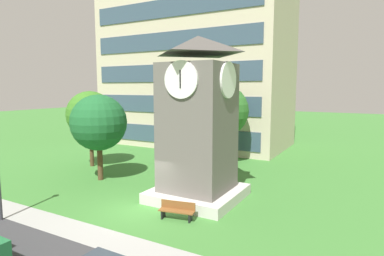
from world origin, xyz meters
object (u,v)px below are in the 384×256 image
(tree_by_building, at_px, (223,111))
(tree_streetside, at_px, (90,115))
(clock_tower, at_px, (198,129))
(park_bench, at_px, (177,210))
(tree_near_tower, at_px, (99,123))

(tree_by_building, distance_m, tree_streetside, 11.07)
(clock_tower, distance_m, park_bench, 4.90)
(clock_tower, height_order, park_bench, clock_tower)
(park_bench, bearing_deg, tree_by_building, 103.81)
(tree_by_building, height_order, tree_near_tower, tree_by_building)
(clock_tower, distance_m, tree_streetside, 11.81)
(tree_by_building, xyz_separation_m, tree_near_tower, (-5.40, -9.10, -0.46))
(clock_tower, xyz_separation_m, tree_streetside, (-11.49, 2.75, 0.15))
(clock_tower, bearing_deg, tree_near_tower, 179.21)
(clock_tower, distance_m, tree_near_tower, 7.90)
(clock_tower, relative_size, tree_by_building, 1.39)
(park_bench, height_order, tree_by_building, tree_by_building)
(tree_by_building, bearing_deg, tree_near_tower, -120.68)
(park_bench, distance_m, tree_streetside, 13.95)
(park_bench, relative_size, tree_near_tower, 0.31)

